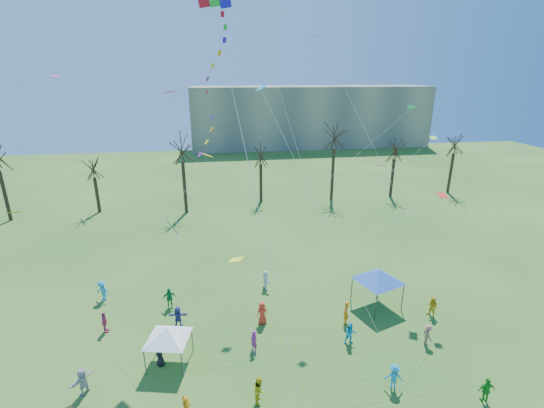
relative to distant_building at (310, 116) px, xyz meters
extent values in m
cube|color=gray|center=(0.00, 0.00, 0.00)|extent=(60.00, 14.00, 15.00)
cylinder|color=black|center=(-51.49, -46.66, -4.21)|extent=(0.44, 0.44, 6.58)
cylinder|color=black|center=(-40.96, -45.13, -5.07)|extent=(0.44, 0.44, 4.85)
cylinder|color=black|center=(-29.13, -47.24, -3.97)|extent=(0.44, 0.44, 7.05)
cylinder|color=black|center=(-18.46, -44.22, -4.66)|extent=(0.44, 0.44, 5.69)
cylinder|color=black|center=(-7.78, -44.61, -3.61)|extent=(0.44, 0.44, 7.79)
cylinder|color=black|center=(1.60, -44.85, -4.55)|extent=(0.44, 0.44, 5.89)
cylinder|color=black|center=(11.60, -44.28, -4.32)|extent=(0.44, 0.44, 6.36)
cylinder|color=white|center=(-23.02, -79.39, 4.23)|extent=(0.02, 0.02, 22.74)
cylinder|color=#3F3F44|center=(-29.95, -77.01, -6.55)|extent=(0.08, 0.08, 1.90)
cylinder|color=#3F3F44|center=(-27.65, -77.54, -6.55)|extent=(0.08, 0.08, 1.90)
cylinder|color=#3F3F44|center=(-29.43, -74.71, -6.55)|extent=(0.08, 0.08, 1.90)
cylinder|color=#3F3F44|center=(-27.13, -75.24, -6.55)|extent=(0.08, 0.08, 1.90)
pyramid|color=white|center=(-28.54, -76.13, -5.19)|extent=(3.54, 3.54, 0.82)
cylinder|color=#3F3F44|center=(-13.43, -73.84, -6.36)|extent=(0.10, 0.10, 2.29)
cylinder|color=#3F3F44|center=(-10.75, -72.91, -6.36)|extent=(0.10, 0.10, 2.29)
cylinder|color=#3F3F44|center=(-14.36, -71.16, -6.36)|extent=(0.10, 0.10, 2.29)
cylinder|color=#3F3F44|center=(-11.68, -70.23, -6.36)|extent=(0.10, 0.10, 2.29)
pyramid|color=blue|center=(-12.56, -72.04, -4.72)|extent=(4.12, 4.12, 0.98)
imported|color=gold|center=(-23.13, -80.11, -6.65)|extent=(0.81, 0.95, 1.71)
imported|color=#1789B8|center=(-15.06, -80.36, -6.66)|extent=(1.22, 0.94, 1.67)
imported|color=green|center=(-10.26, -82.12, -6.69)|extent=(0.99, 0.49, 1.63)
imported|color=#BAB9C0|center=(-33.37, -77.86, -6.65)|extent=(1.31, 1.59, 1.70)
imported|color=black|center=(-29.16, -76.22, -6.72)|extent=(0.79, 0.90, 1.56)
imported|color=#9C2779|center=(-23.00, -75.87, -6.70)|extent=(0.65, 0.70, 1.60)
imported|color=#0E9DC4|center=(-16.24, -76.15, -6.66)|extent=(0.87, 0.71, 1.68)
imported|color=#9D6855|center=(-10.93, -77.02, -6.72)|extent=(0.62, 1.03, 1.56)
imported|color=#D24678|center=(-33.56, -72.17, -6.67)|extent=(0.48, 1.00, 1.65)
imported|color=#424290|center=(-28.31, -72.23, -6.69)|extent=(1.54, 0.63, 1.62)
imported|color=red|center=(-22.05, -72.92, -6.59)|extent=(1.03, 0.84, 1.82)
imported|color=orange|center=(-15.79, -73.85, -6.59)|extent=(0.60, 0.76, 1.83)
imported|color=gold|center=(-8.85, -74.14, -6.66)|extent=(0.95, 1.02, 1.68)
imported|color=#188FC6|center=(-34.79, -67.81, -6.61)|extent=(1.33, 1.20, 1.79)
imported|color=#1D8840|center=(-29.18, -69.79, -6.60)|extent=(1.13, 0.65, 1.80)
imported|color=white|center=(-21.08, -68.02, -6.65)|extent=(0.71, 1.62, 1.69)
cube|color=orange|center=(-34.94, -77.59, 3.94)|extent=(0.63, 0.78, 0.30)
cylinder|color=white|center=(-33.99, -79.15, -1.13)|extent=(0.01, 0.01, 10.41)
cube|color=#DE25A2|center=(-27.81, -69.03, 9.29)|extent=(0.99, 0.96, 0.17)
cylinder|color=white|center=(-27.51, -74.92, 1.55)|extent=(0.01, 0.01, 19.16)
cube|color=#E7FF1A|center=(-24.21, -79.83, 1.61)|extent=(0.87, 0.81, 0.23)
cylinder|color=white|center=(-23.67, -79.97, -2.30)|extent=(0.01, 0.01, 7.49)
cube|color=#1A90C4|center=(-21.72, -71.12, 9.61)|extent=(0.82, 0.74, 0.37)
cylinder|color=white|center=(-18.39, -75.74, 1.71)|extent=(0.01, 0.01, 19.16)
cube|color=#2321C0|center=(-16.12, -64.78, 13.46)|extent=(0.77, 0.76, 0.17)
cylinder|color=white|center=(-13.19, -73.45, 3.63)|extent=(0.01, 0.01, 26.56)
cube|color=red|center=(-12.10, -77.98, 3.85)|extent=(0.53, 0.66, 0.15)
cylinder|color=white|center=(-22.74, -77.92, -1.18)|extent=(0.01, 0.01, 23.36)
cube|color=#6BDB33|center=(-7.75, -69.27, 5.67)|extent=(0.63, 0.75, 0.21)
cylinder|color=white|center=(-18.45, -72.74, -0.26)|extent=(0.01, 0.01, 25.26)
cube|color=#AC319E|center=(-36.82, -64.18, 10.31)|extent=(0.86, 0.88, 0.22)
cylinder|color=white|center=(-29.91, -70.03, 2.06)|extent=(0.01, 0.01, 24.23)
cube|color=#D65E0B|center=(-20.72, -61.78, 14.83)|extent=(0.78, 0.73, 0.30)
cylinder|color=white|center=(-18.48, -68.97, 4.31)|extent=(0.01, 0.01, 25.53)
cube|color=#FE2A54|center=(-14.74, -75.17, 5.03)|extent=(0.74, 0.70, 0.17)
cylinder|color=white|center=(-12.83, -76.09, -0.58)|extent=(0.01, 0.01, 11.63)
cube|color=gold|center=(-25.51, -73.63, 5.75)|extent=(0.87, 0.77, 0.31)
cylinder|color=white|center=(-29.54, -72.90, -0.22)|extent=(0.01, 0.01, 14.15)
cube|color=#16AC9F|center=(-8.54, -66.67, 7.88)|extent=(0.89, 0.94, 0.34)
cylinder|color=white|center=(-18.42, -69.45, 0.84)|extent=(0.01, 0.01, 24.68)
camera|label=1|loc=(-25.05, -97.04, 10.51)|focal=25.00mm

